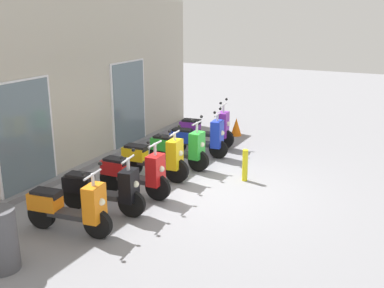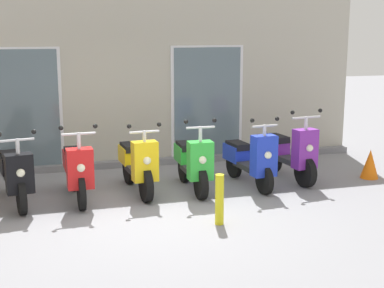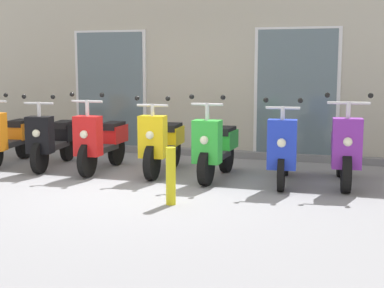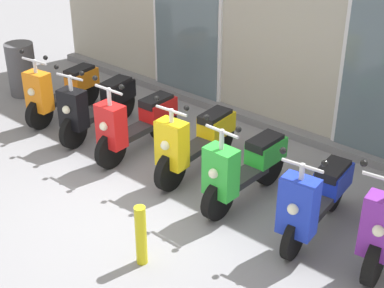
% 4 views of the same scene
% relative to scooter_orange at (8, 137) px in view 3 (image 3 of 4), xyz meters
% --- Properties ---
extents(ground_plane, '(40.00, 40.00, 0.00)m').
position_rel_scooter_orange_xyz_m(ground_plane, '(2.75, -1.09, -0.46)').
color(ground_plane, gray).
extents(storefront_facade, '(9.77, 0.50, 3.82)m').
position_rel_scooter_orange_xyz_m(storefront_facade, '(2.75, 2.06, 1.38)').
color(storefront_facade, '#B2AD9E').
rests_on(storefront_facade, ground_plane).
extents(scooter_orange, '(0.60, 1.57, 1.22)m').
position_rel_scooter_orange_xyz_m(scooter_orange, '(0.00, 0.00, 0.00)').
color(scooter_orange, black).
rests_on(scooter_orange, ground_plane).
extents(scooter_black, '(0.62, 1.66, 1.22)m').
position_rel_scooter_orange_xyz_m(scooter_black, '(0.88, -0.01, 0.00)').
color(scooter_black, black).
rests_on(scooter_black, ground_plane).
extents(scooter_red, '(0.56, 1.59, 1.27)m').
position_rel_scooter_orange_xyz_m(scooter_red, '(1.79, -0.08, 0.03)').
color(scooter_red, black).
rests_on(scooter_red, ground_plane).
extents(scooter_yellow, '(0.53, 1.64, 1.22)m').
position_rel_scooter_orange_xyz_m(scooter_yellow, '(2.76, 0.06, 0.01)').
color(scooter_yellow, black).
rests_on(scooter_yellow, ground_plane).
extents(scooter_green, '(0.52, 1.54, 1.27)m').
position_rel_scooter_orange_xyz_m(scooter_green, '(3.66, -0.07, 0.01)').
color(scooter_green, black).
rests_on(scooter_green, ground_plane).
extents(scooter_blue, '(0.54, 1.57, 1.25)m').
position_rel_scooter_orange_xyz_m(scooter_blue, '(4.65, -0.10, 0.02)').
color(scooter_blue, black).
rests_on(scooter_blue, ground_plane).
extents(scooter_purple, '(0.61, 1.59, 1.32)m').
position_rel_scooter_orange_xyz_m(scooter_purple, '(5.47, 0.07, 0.02)').
color(scooter_purple, black).
rests_on(scooter_purple, ground_plane).
extents(curb_bollard, '(0.12, 0.12, 0.70)m').
position_rel_scooter_orange_xyz_m(curb_bollard, '(3.56, -1.73, -0.11)').
color(curb_bollard, yellow).
rests_on(curb_bollard, ground_plane).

